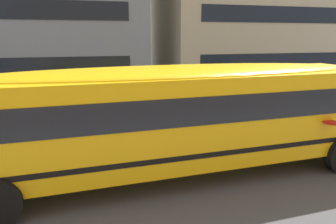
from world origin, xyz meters
The scene contains 4 objects.
ground_plane centered at (0.00, 0.00, 0.00)m, with size 400.00×400.00×0.00m, color #4C4C4F.
sidewalk_far centered at (0.00, 8.45, 0.01)m, with size 120.00×3.00×0.01m, color gray.
lane_centreline centered at (0.00, 0.00, 0.00)m, with size 110.00×0.16×0.01m, color silver.
school_bus centered at (0.19, -1.97, 1.75)m, with size 13.22×3.16×2.94m.
Camera 1 is at (-2.48, -9.45, 3.67)m, focal length 32.83 mm.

